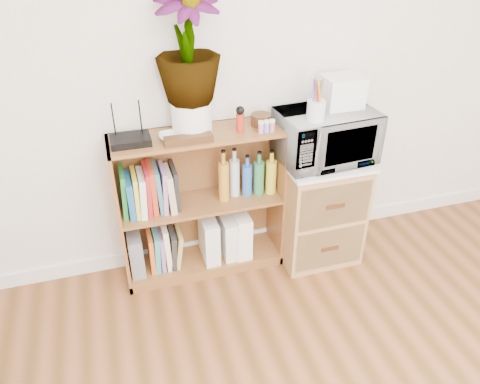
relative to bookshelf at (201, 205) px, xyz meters
name	(u,v)px	position (x,y,z in m)	size (l,w,h in m)	color
skirting_board	(248,236)	(0.35, 0.14, -0.42)	(4.00, 0.02, 0.10)	white
bookshelf	(201,205)	(0.00, 0.00, 0.00)	(1.00, 0.30, 0.95)	brown
wicker_unit	(317,208)	(0.75, -0.08, -0.12)	(0.50, 0.45, 0.70)	#9E7542
microwave	(326,136)	(0.75, -0.08, 0.40)	(0.55, 0.38, 0.31)	silver
pen_cup	(316,110)	(0.63, -0.17, 0.61)	(0.10, 0.10, 0.11)	silver
small_appliance	(342,91)	(0.85, -0.03, 0.64)	(0.22, 0.19, 0.18)	white
router	(130,140)	(-0.37, -0.02, 0.49)	(0.21, 0.14, 0.04)	black
white_bowl	(171,137)	(-0.15, -0.03, 0.49)	(0.13, 0.13, 0.03)	silver
plant_pot	(192,117)	(-0.02, 0.02, 0.57)	(0.22, 0.22, 0.19)	white
potted_plant	(187,44)	(-0.02, 0.02, 0.96)	(0.34, 0.34, 0.60)	#336A2A
trinket_box	(188,139)	(-0.07, -0.10, 0.50)	(0.26, 0.07, 0.04)	#36200E
kokeshi_doll	(240,123)	(0.24, -0.04, 0.53)	(0.05, 0.05, 0.11)	#AC2A15
wooden_bowl	(261,120)	(0.38, 0.01, 0.51)	(0.11, 0.11, 0.07)	#39220F
paint_jars	(267,128)	(0.38, -0.09, 0.50)	(0.10, 0.04, 0.05)	pink
file_box	(136,252)	(-0.43, 0.00, -0.27)	(0.08, 0.22, 0.27)	slate
magazine_holder_left	(209,238)	(0.04, -0.01, -0.26)	(0.09, 0.24, 0.30)	white
magazine_holder_mid	(228,235)	(0.16, -0.01, -0.26)	(0.09, 0.23, 0.28)	white
magazine_holder_right	(240,232)	(0.25, -0.01, -0.25)	(0.10, 0.24, 0.30)	white
cookbooks	(150,190)	(-0.30, 0.00, 0.16)	(0.33, 0.20, 0.29)	#217E30
liquor_bottles	(246,174)	(0.29, 0.00, 0.17)	(0.36, 0.07, 0.32)	#C68625
lower_books	(164,247)	(-0.25, 0.00, -0.28)	(0.21, 0.19, 0.30)	#CE5C24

